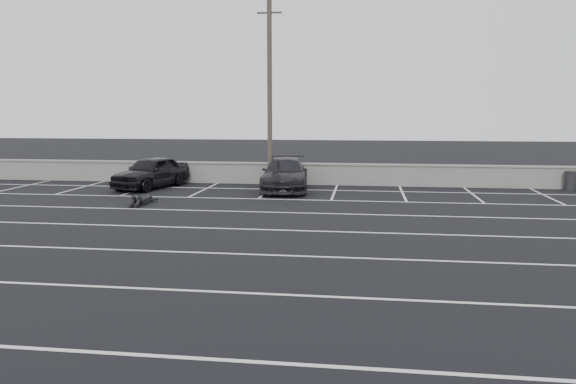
# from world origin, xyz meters

# --- Properties ---
(ground) EXTENTS (120.00, 120.00, 0.00)m
(ground) POSITION_xyz_m (0.00, 0.00, 0.00)
(ground) COLOR black
(ground) RESTS_ON ground
(seawall) EXTENTS (50.00, 0.45, 1.06)m
(seawall) POSITION_xyz_m (0.00, 14.00, 0.55)
(seawall) COLOR gray
(seawall) RESTS_ON ground
(stall_lines) EXTENTS (36.00, 20.05, 0.01)m
(stall_lines) POSITION_xyz_m (-0.08, 4.41, 0.00)
(stall_lines) COLOR silver
(stall_lines) RESTS_ON ground
(car_left) EXTENTS (2.89, 4.69, 1.49)m
(car_left) POSITION_xyz_m (-7.63, 11.70, 0.75)
(car_left) COLOR black
(car_left) RESTS_ON ground
(car_right) EXTENTS (2.54, 5.20, 1.46)m
(car_right) POSITION_xyz_m (-1.29, 11.77, 0.73)
(car_right) COLOR black
(car_right) RESTS_ON ground
(utility_pole) EXTENTS (1.16, 0.23, 8.71)m
(utility_pole) POSITION_xyz_m (-2.22, 13.20, 4.41)
(utility_pole) COLOR #4C4238
(utility_pole) RESTS_ON ground
(trash_bin) EXTENTS (0.62, 0.62, 0.87)m
(trash_bin) POSITION_xyz_m (11.67, 13.51, 0.44)
(trash_bin) COLOR #252527
(trash_bin) RESTS_ON ground
(person) EXTENTS (1.10, 2.38, 0.46)m
(person) POSITION_xyz_m (-6.24, 7.34, 0.23)
(person) COLOR black
(person) RESTS_ON ground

